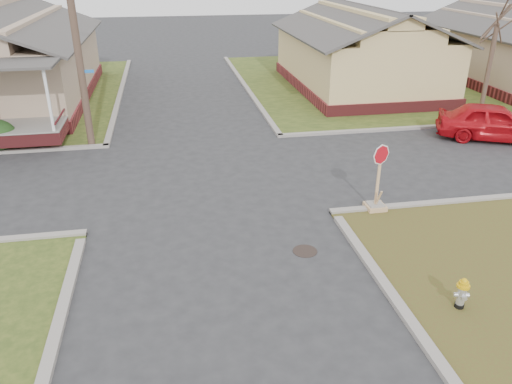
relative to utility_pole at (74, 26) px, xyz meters
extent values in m
plane|color=#29292C|center=(4.20, -8.90, -4.66)|extent=(120.00, 120.00, 0.00)
cylinder|color=black|center=(6.40, -9.40, -4.66)|extent=(0.64, 0.64, 0.01)
cube|color=maroon|center=(14.20, 7.60, -4.36)|extent=(7.20, 11.20, 0.60)
cube|color=#EBCD8A|center=(14.20, 7.60, -2.76)|extent=(7.00, 11.00, 2.60)
cube|color=maroon|center=(24.20, 7.60, -4.36)|extent=(7.20, 11.20, 0.60)
cylinder|color=#473429|center=(0.00, 0.00, -0.16)|extent=(0.28, 0.28, 9.00)
cylinder|color=#473429|center=(18.20, 1.30, -2.51)|extent=(0.22, 0.22, 4.20)
cylinder|color=black|center=(9.06, -12.28, -4.57)|extent=(0.20, 0.20, 0.09)
cylinder|color=silver|center=(9.06, -12.28, -4.31)|extent=(0.17, 0.17, 0.42)
sphere|color=silver|center=(9.06, -12.28, -4.10)|extent=(0.17, 0.17, 0.17)
cylinder|color=#DBA90B|center=(9.06, -12.28, -4.06)|extent=(0.28, 0.28, 0.06)
cylinder|color=#DBA90B|center=(9.06, -12.28, -4.00)|extent=(0.20, 0.20, 0.09)
sphere|color=#DBA90B|center=(9.06, -12.28, -3.94)|extent=(0.14, 0.14, 0.14)
cube|color=tan|center=(9.11, -7.50, -4.54)|extent=(0.57, 0.57, 0.14)
cube|color=gray|center=(9.11, -7.50, -4.45)|extent=(0.46, 0.46, 0.04)
cube|color=tan|center=(9.11, -7.50, -3.55)|extent=(0.08, 0.04, 1.94)
cylinder|color=#B40C19|center=(9.11, -7.54, -2.86)|extent=(0.52, 0.23, 0.55)
cylinder|color=white|center=(9.11, -7.53, -2.86)|extent=(0.59, 0.26, 0.63)
imported|color=#B80D15|center=(16.46, -2.19, -3.90)|extent=(4.83, 3.50, 1.53)
camera|label=1|loc=(3.16, -20.10, 2.24)|focal=35.00mm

